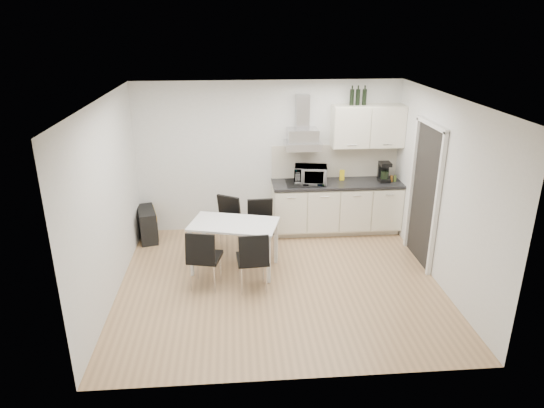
{
  "coord_description": "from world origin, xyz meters",
  "views": [
    {
      "loc": [
        -0.6,
        -6.04,
        3.52
      ],
      "look_at": [
        -0.08,
        0.27,
        1.1
      ],
      "focal_mm": 32.0,
      "sensor_mm": 36.0,
      "label": 1
    }
  ],
  "objects_px": {
    "kitchenette": "(339,186)",
    "chair_near_left": "(205,258)",
    "chair_far_right": "(261,229)",
    "floor_speaker": "(213,224)",
    "guitar_amp": "(147,224)",
    "chair_near_right": "(252,260)",
    "chair_far_left": "(223,225)",
    "dining_table": "(234,229)"
  },
  "relations": [
    {
      "from": "chair_near_left",
      "to": "floor_speaker",
      "type": "distance_m",
      "value": 1.94
    },
    {
      "from": "kitchenette",
      "to": "chair_near_left",
      "type": "xyz_separation_m",
      "value": [
        -2.22,
        -1.75,
        -0.39
      ]
    },
    {
      "from": "chair_far_left",
      "to": "floor_speaker",
      "type": "bearing_deg",
      "value": -44.01
    },
    {
      "from": "guitar_amp",
      "to": "floor_speaker",
      "type": "bearing_deg",
      "value": -1.72
    },
    {
      "from": "dining_table",
      "to": "guitar_amp",
      "type": "distance_m",
      "value": 1.93
    },
    {
      "from": "kitchenette",
      "to": "chair_far_left",
      "type": "distance_m",
      "value": 2.13
    },
    {
      "from": "guitar_amp",
      "to": "chair_far_left",
      "type": "bearing_deg",
      "value": -37.48
    },
    {
      "from": "dining_table",
      "to": "floor_speaker",
      "type": "distance_m",
      "value": 1.58
    },
    {
      "from": "chair_far_left",
      "to": "chair_far_right",
      "type": "distance_m",
      "value": 0.64
    },
    {
      "from": "chair_far_left",
      "to": "chair_near_left",
      "type": "bearing_deg",
      "value": 109.66
    },
    {
      "from": "chair_near_left",
      "to": "guitar_amp",
      "type": "xyz_separation_m",
      "value": [
        -1.06,
        1.66,
        -0.17
      ]
    },
    {
      "from": "chair_far_right",
      "to": "chair_near_left",
      "type": "height_order",
      "value": "same"
    },
    {
      "from": "dining_table",
      "to": "floor_speaker",
      "type": "relative_size",
      "value": 5.24
    },
    {
      "from": "chair_near_right",
      "to": "guitar_amp",
      "type": "relative_size",
      "value": 1.27
    },
    {
      "from": "chair_near_right",
      "to": "floor_speaker",
      "type": "distance_m",
      "value": 2.14
    },
    {
      "from": "dining_table",
      "to": "chair_far_right",
      "type": "relative_size",
      "value": 1.57
    },
    {
      "from": "chair_far_left",
      "to": "chair_far_right",
      "type": "height_order",
      "value": "same"
    },
    {
      "from": "chair_near_right",
      "to": "guitar_amp",
      "type": "height_order",
      "value": "chair_near_right"
    },
    {
      "from": "chair_far_right",
      "to": "chair_near_left",
      "type": "relative_size",
      "value": 1.0
    },
    {
      "from": "chair_near_right",
      "to": "floor_speaker",
      "type": "xyz_separation_m",
      "value": [
        -0.62,
        2.02,
        -0.31
      ]
    },
    {
      "from": "kitchenette",
      "to": "chair_far_right",
      "type": "distance_m",
      "value": 1.67
    },
    {
      "from": "chair_far_left",
      "to": "chair_near_right",
      "type": "distance_m",
      "value": 1.29
    },
    {
      "from": "guitar_amp",
      "to": "floor_speaker",
      "type": "distance_m",
      "value": 1.12
    },
    {
      "from": "floor_speaker",
      "to": "guitar_amp",
      "type": "bearing_deg",
      "value": -178.47
    },
    {
      "from": "chair_far_left",
      "to": "guitar_amp",
      "type": "xyz_separation_m",
      "value": [
        -1.29,
        0.54,
        -0.17
      ]
    },
    {
      "from": "kitchenette",
      "to": "chair_far_right",
      "type": "height_order",
      "value": "kitchenette"
    },
    {
      "from": "kitchenette",
      "to": "floor_speaker",
      "type": "xyz_separation_m",
      "value": [
        -2.2,
        0.17,
        -0.7
      ]
    },
    {
      "from": "dining_table",
      "to": "chair_near_left",
      "type": "xyz_separation_m",
      "value": [
        -0.41,
        -0.47,
        -0.22
      ]
    },
    {
      "from": "chair_near_right",
      "to": "chair_far_right",
      "type": "bearing_deg",
      "value": 75.47
    },
    {
      "from": "chair_far_right",
      "to": "chair_near_right",
      "type": "bearing_deg",
      "value": 77.0
    },
    {
      "from": "chair_far_left",
      "to": "kitchenette",
      "type": "bearing_deg",
      "value": -131.09
    },
    {
      "from": "chair_far_right",
      "to": "chair_near_left",
      "type": "distance_m",
      "value": 1.24
    },
    {
      "from": "kitchenette",
      "to": "floor_speaker",
      "type": "relative_size",
      "value": 9.53
    },
    {
      "from": "chair_far_left",
      "to": "floor_speaker",
      "type": "xyz_separation_m",
      "value": [
        -0.21,
        0.79,
        -0.31
      ]
    },
    {
      "from": "kitchenette",
      "to": "guitar_amp",
      "type": "height_order",
      "value": "kitchenette"
    },
    {
      "from": "floor_speaker",
      "to": "chair_near_left",
      "type": "bearing_deg",
      "value": -102.2
    },
    {
      "from": "dining_table",
      "to": "chair_near_right",
      "type": "bearing_deg",
      "value": -52.46
    },
    {
      "from": "guitar_amp",
      "to": "floor_speaker",
      "type": "height_order",
      "value": "guitar_amp"
    },
    {
      "from": "chair_near_left",
      "to": "chair_near_right",
      "type": "distance_m",
      "value": 0.66
    },
    {
      "from": "kitchenette",
      "to": "chair_far_left",
      "type": "height_order",
      "value": "kitchenette"
    },
    {
      "from": "dining_table",
      "to": "chair_far_right",
      "type": "xyz_separation_m",
      "value": [
        0.43,
        0.44,
        -0.22
      ]
    },
    {
      "from": "chair_near_left",
      "to": "chair_near_right",
      "type": "xyz_separation_m",
      "value": [
        0.65,
        -0.11,
        0.0
      ]
    }
  ]
}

